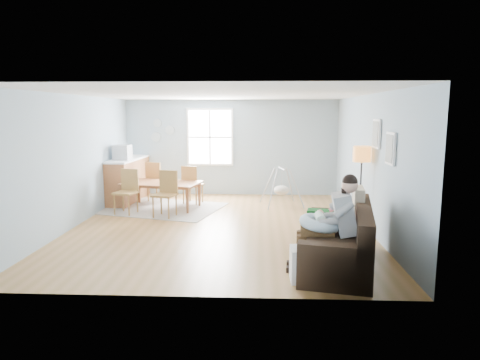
{
  "coord_description": "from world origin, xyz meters",
  "views": [
    {
      "loc": [
        0.81,
        -8.65,
        2.33
      ],
      "look_at": [
        0.42,
        -0.19,
        1.0
      ],
      "focal_mm": 32.0,
      "sensor_mm": 36.0,
      "label": 1
    }
  ],
  "objects_px": {
    "toddler": "(337,212)",
    "floor_lamp": "(362,161)",
    "monitor": "(122,152)",
    "chair_sw": "(128,188)",
    "sofa": "(341,244)",
    "storage_cube": "(305,264)",
    "baby_swing": "(282,189)",
    "father": "(332,220)",
    "chair_se": "(166,190)",
    "dining_table": "(161,195)",
    "chair_ne": "(191,182)",
    "counter": "(128,179)",
    "chair_nw": "(156,179)"
  },
  "relations": [
    {
      "from": "sofa",
      "to": "chair_sw",
      "type": "relative_size",
      "value": 2.36
    },
    {
      "from": "father",
      "to": "chair_sw",
      "type": "xyz_separation_m",
      "value": [
        -4.14,
        3.55,
        -0.19
      ]
    },
    {
      "from": "counter",
      "to": "monitor",
      "type": "height_order",
      "value": "monitor"
    },
    {
      "from": "baby_swing",
      "to": "sofa",
      "type": "bearing_deg",
      "value": -80.26
    },
    {
      "from": "monitor",
      "to": "baby_swing",
      "type": "xyz_separation_m",
      "value": [
        4.07,
        -0.14,
        -0.91
      ]
    },
    {
      "from": "chair_se",
      "to": "toddler",
      "type": "bearing_deg",
      "value": -39.55
    },
    {
      "from": "sofa",
      "to": "chair_se",
      "type": "xyz_separation_m",
      "value": [
        -3.38,
        2.99,
        0.27
      ]
    },
    {
      "from": "floor_lamp",
      "to": "toddler",
      "type": "bearing_deg",
      "value": -113.82
    },
    {
      "from": "floor_lamp",
      "to": "counter",
      "type": "height_order",
      "value": "floor_lamp"
    },
    {
      "from": "toddler",
      "to": "chair_sw",
      "type": "bearing_deg",
      "value": 145.0
    },
    {
      "from": "father",
      "to": "baby_swing",
      "type": "height_order",
      "value": "father"
    },
    {
      "from": "father",
      "to": "chair_sw",
      "type": "relative_size",
      "value": 1.41
    },
    {
      "from": "chair_sw",
      "to": "floor_lamp",
      "type": "bearing_deg",
      "value": -14.39
    },
    {
      "from": "chair_sw",
      "to": "chair_nw",
      "type": "distance_m",
      "value": 1.37
    },
    {
      "from": "storage_cube",
      "to": "counter",
      "type": "xyz_separation_m",
      "value": [
        -4.16,
        5.37,
        0.34
      ]
    },
    {
      "from": "father",
      "to": "counter",
      "type": "height_order",
      "value": "father"
    },
    {
      "from": "monitor",
      "to": "toddler",
      "type": "bearing_deg",
      "value": -40.61
    },
    {
      "from": "monitor",
      "to": "chair_ne",
      "type": "bearing_deg",
      "value": 0.57
    },
    {
      "from": "sofa",
      "to": "father",
      "type": "distance_m",
      "value": 0.58
    },
    {
      "from": "chair_sw",
      "to": "chair_ne",
      "type": "xyz_separation_m",
      "value": [
        1.33,
        1.07,
        -0.02
      ]
    },
    {
      "from": "sofa",
      "to": "baby_swing",
      "type": "xyz_separation_m",
      "value": [
        -0.71,
        4.16,
        0.1
      ]
    },
    {
      "from": "father",
      "to": "floor_lamp",
      "type": "distance_m",
      "value": 2.5
    },
    {
      "from": "floor_lamp",
      "to": "chair_sw",
      "type": "bearing_deg",
      "value": 165.61
    },
    {
      "from": "father",
      "to": "chair_sw",
      "type": "height_order",
      "value": "father"
    },
    {
      "from": "chair_se",
      "to": "chair_nw",
      "type": "xyz_separation_m",
      "value": [
        -0.62,
        1.59,
        0.01
      ]
    },
    {
      "from": "storage_cube",
      "to": "baby_swing",
      "type": "relative_size",
      "value": 0.42
    },
    {
      "from": "toddler",
      "to": "storage_cube",
      "type": "height_order",
      "value": "toddler"
    },
    {
      "from": "chair_nw",
      "to": "chair_ne",
      "type": "xyz_separation_m",
      "value": [
        0.98,
        -0.26,
        -0.04
      ]
    },
    {
      "from": "baby_swing",
      "to": "chair_nw",
      "type": "bearing_deg",
      "value": 172.81
    },
    {
      "from": "baby_swing",
      "to": "storage_cube",
      "type": "bearing_deg",
      "value": -88.95
    },
    {
      "from": "floor_lamp",
      "to": "father",
      "type": "bearing_deg",
      "value": -112.41
    },
    {
      "from": "toddler",
      "to": "chair_sw",
      "type": "xyz_separation_m",
      "value": [
        -4.31,
        3.02,
        -0.18
      ]
    },
    {
      "from": "toddler",
      "to": "dining_table",
      "type": "relative_size",
      "value": 0.48
    },
    {
      "from": "chair_sw",
      "to": "sofa",
      "type": "bearing_deg",
      "value": -36.79
    },
    {
      "from": "floor_lamp",
      "to": "chair_se",
      "type": "bearing_deg",
      "value": 165.76
    },
    {
      "from": "floor_lamp",
      "to": "storage_cube",
      "type": "height_order",
      "value": "floor_lamp"
    },
    {
      "from": "chair_nw",
      "to": "monitor",
      "type": "distance_m",
      "value": 1.1
    },
    {
      "from": "chair_sw",
      "to": "baby_swing",
      "type": "distance_m",
      "value": 3.75
    },
    {
      "from": "dining_table",
      "to": "chair_se",
      "type": "height_order",
      "value": "chair_se"
    },
    {
      "from": "dining_table",
      "to": "chair_ne",
      "type": "relative_size",
      "value": 1.84
    },
    {
      "from": "toddler",
      "to": "baby_swing",
      "type": "relative_size",
      "value": 0.78
    },
    {
      "from": "sofa",
      "to": "monitor",
      "type": "relative_size",
      "value": 5.77
    },
    {
      "from": "father",
      "to": "chair_nw",
      "type": "bearing_deg",
      "value": 127.9
    },
    {
      "from": "sofa",
      "to": "chair_se",
      "type": "height_order",
      "value": "chair_se"
    },
    {
      "from": "toddler",
      "to": "floor_lamp",
      "type": "distance_m",
      "value": 1.98
    },
    {
      "from": "counter",
      "to": "baby_swing",
      "type": "relative_size",
      "value": 1.83
    },
    {
      "from": "monitor",
      "to": "baby_swing",
      "type": "bearing_deg",
      "value": -1.97
    },
    {
      "from": "chair_sw",
      "to": "monitor",
      "type": "xyz_separation_m",
      "value": [
        -0.44,
        1.05,
        0.74
      ]
    },
    {
      "from": "floor_lamp",
      "to": "baby_swing",
      "type": "height_order",
      "value": "floor_lamp"
    },
    {
      "from": "monitor",
      "to": "floor_lamp",
      "type": "bearing_deg",
      "value": -23.14
    }
  ]
}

